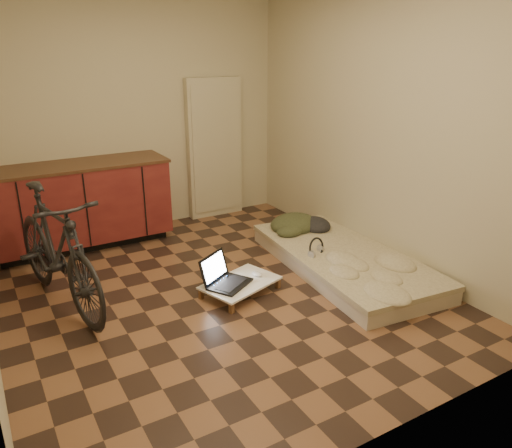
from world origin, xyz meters
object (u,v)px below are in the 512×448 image
futon (344,260)px  lap_desk (240,283)px  bicycle (56,244)px  laptop (225,278)px

futon → lap_desk: 1.12m
bicycle → futon: 2.62m
laptop → bicycle: bearing=125.8°
lap_desk → futon: bearing=-21.1°
futon → lap_desk: (-1.12, 0.06, 0.01)m
bicycle → lap_desk: 1.56m
futon → laptop: (-1.25, 0.10, 0.07)m
laptop → futon: bearing=-35.5°
bicycle → lap_desk: bicycle is taller
futon → laptop: 1.26m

